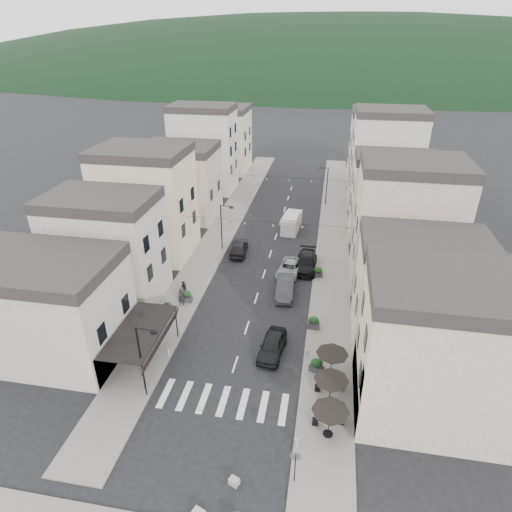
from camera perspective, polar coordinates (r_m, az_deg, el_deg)
The scene contains 31 objects.
ground at distance 32.30m, azimuth -5.28°, elevation -21.23°, with size 700.00×700.00×0.00m, color black.
sidewalk_left at distance 59.25m, azimuth -4.42°, elevation 3.59°, with size 4.00×76.00×0.12m, color slate.
sidewalk_right at distance 57.61m, azimuth 10.22°, elevation 2.47°, with size 4.00×76.00×0.12m, color slate.
hill_backdrop at distance 321.20m, azimuth 9.70°, elevation 23.20°, with size 640.00×360.00×70.00m, color black.
boutique_building at distance 39.12m, azimuth -26.21°, elevation -6.74°, with size 12.00×8.00×8.00m, color #ADA79E.
bistro_building at distance 32.05m, azimuth 22.91°, elevation -11.93°, with size 10.00×8.00×10.00m, color #B7AD92.
boutique_awning at distance 35.69m, azimuth -14.88°, elevation -9.76°, with size 3.77×7.50×3.28m.
buildings_row_left at distance 64.27m, azimuth -9.53°, elevation 11.03°, with size 10.20×54.16×14.00m.
buildings_row_right at distance 60.15m, azimuth 17.55°, elevation 9.14°, with size 10.20×54.16×14.50m.
cafe_terrace at distance 31.87m, azimuth 9.98°, elevation -16.32°, with size 2.50×8.10×2.53m.
streetlamp_left_near at distance 32.72m, azimuth -14.78°, elevation -12.41°, with size 1.70×0.56×6.00m.
streetlamp_left_far at distance 52.08m, azimuth -4.37°, elevation 4.43°, with size 1.70×0.56×6.00m.
streetlamp_right_far at distance 67.46m, azimuth 9.23°, elevation 9.70°, with size 1.70×0.56×6.00m.
traffic_sign at distance 27.99m, azimuth 5.29°, elevation -25.58°, with size 0.70×0.07×2.70m.
bollards at distance 35.72m, azimuth -3.00°, elevation -14.25°, with size 11.66×10.26×0.60m.
bunting_near at distance 46.62m, azimuth 1.33°, elevation 4.22°, with size 19.00×0.28×0.62m.
bunting_far at distance 61.48m, azimuth 3.67°, elevation 10.12°, with size 19.00×0.28×0.62m.
parked_car_a at distance 36.89m, azimuth 2.18°, elevation -11.84°, with size 1.89×4.70×1.60m, color black.
parked_car_b at distance 44.40m, azimuth 3.89°, elevation -4.19°, with size 1.75×5.03×1.66m, color #2D2E30.
parked_car_c at distance 48.10m, azimuth 4.47°, elevation -1.67°, with size 2.33×5.04×1.40m, color #92969A.
parked_car_d at distance 49.35m, azimuth 6.75°, elevation -0.82°, with size 2.28×5.62×1.63m, color black.
parked_car_e at distance 52.40m, azimuth -2.30°, elevation 1.18°, with size 1.96×4.88×1.66m, color black.
delivery_van at distance 58.61m, azimuth 4.75°, elevation 4.51°, with size 2.48×5.24×2.43m.
pedestrian_a at distance 43.06m, azimuth -9.93°, elevation -5.38°, with size 0.67×0.44×1.84m, color black.
pedestrian_b at distance 44.51m, azimuth -9.61°, elevation -4.30°, with size 0.80×0.62×1.64m, color black.
concrete_block_b at distance 29.24m, azimuth -2.94°, elevation -27.83°, with size 0.60×0.45×0.45m, color #999691.
planter_la at distance 42.59m, azimuth -11.65°, elevation -6.67°, with size 0.92×0.53×1.01m.
planter_lb at distance 43.62m, azimuth -9.27°, elevation -5.31°, with size 1.20×0.75×1.28m.
planter_ra at distance 35.49m, azimuth 8.07°, elevation -14.23°, with size 1.25×0.98×1.24m.
planter_rb at distance 39.87m, azimuth 7.69°, elevation -8.79°, with size 1.12×0.66×1.22m.
planter_rc at distance 47.79m, azimuth 8.26°, elevation -2.12°, with size 1.10×0.68×1.18m.
Camera 1 is at (6.41, -20.21, 24.37)m, focal length 30.00 mm.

